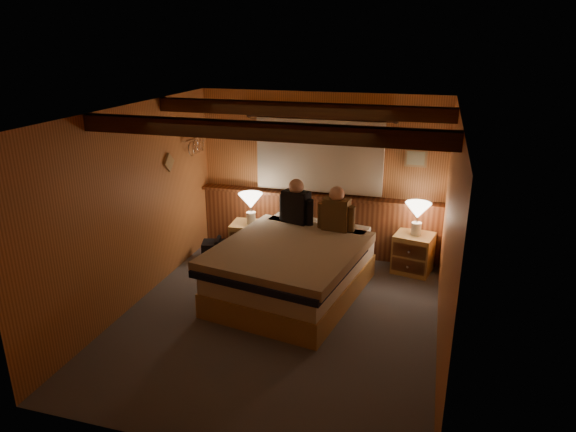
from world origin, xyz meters
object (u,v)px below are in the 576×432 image
at_px(bed, 292,269).
at_px(nightstand_left, 249,240).
at_px(nightstand_right, 413,253).
at_px(duffel_bag, 218,250).
at_px(lamp_left, 251,203).
at_px(lamp_right, 418,213).
at_px(person_left, 296,205).
at_px(person_right, 336,212).

distance_m(bed, nightstand_left, 1.36).
relative_size(nightstand_right, duffel_bag, 1.13).
xyz_separation_m(lamp_left, lamp_right, (2.34, 0.18, 0.01)).
bearing_deg(duffel_bag, bed, -45.74).
distance_m(bed, lamp_right, 1.91).
bearing_deg(person_left, person_right, 3.55).
bearing_deg(lamp_left, nightstand_right, 4.23).
bearing_deg(duffel_bag, nightstand_right, -8.29).
height_order(nightstand_left, duffel_bag, nightstand_left).
distance_m(nightstand_left, lamp_left, 0.59).
bearing_deg(nightstand_left, nightstand_right, -0.10).
bearing_deg(person_left, lamp_left, 179.91).
xyz_separation_m(nightstand_right, person_right, (-1.01, -0.52, 0.68)).
bearing_deg(bed, nightstand_right, 48.79).
height_order(lamp_left, duffel_bag, lamp_left).
distance_m(nightstand_right, person_left, 1.77).
distance_m(nightstand_left, duffel_bag, 0.47).
bearing_deg(person_left, bed, -61.88).
distance_m(lamp_right, person_right, 1.15).
bearing_deg(person_right, duffel_bag, -178.77).
height_order(bed, lamp_right, lamp_right).
relative_size(nightstand_right, lamp_left, 1.29).
distance_m(lamp_left, person_left, 0.78).
bearing_deg(duffel_bag, lamp_right, -8.15).
bearing_deg(nightstand_left, lamp_left, -0.75).
relative_size(lamp_left, lamp_right, 1.00).
distance_m(lamp_left, person_right, 1.37).
relative_size(bed, duffel_bag, 4.50).
xyz_separation_m(lamp_right, person_left, (-1.60, -0.40, 0.09)).
xyz_separation_m(nightstand_left, lamp_right, (2.38, 0.18, 0.60)).
xyz_separation_m(bed, lamp_right, (1.44, 1.15, 0.50)).
height_order(nightstand_right, lamp_left, lamp_left).
distance_m(nightstand_left, person_left, 1.07).
relative_size(lamp_left, duffel_bag, 0.88).
relative_size(lamp_right, duffel_bag, 0.87).
xyz_separation_m(person_left, person_right, (0.58, -0.13, -0.01)).
bearing_deg(person_right, person_left, 173.24).
height_order(lamp_right, person_left, person_left).
bearing_deg(lamp_left, person_right, -14.75).
height_order(nightstand_left, person_left, person_left).
height_order(bed, lamp_left, lamp_left).
distance_m(bed, nightstand_right, 1.83).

